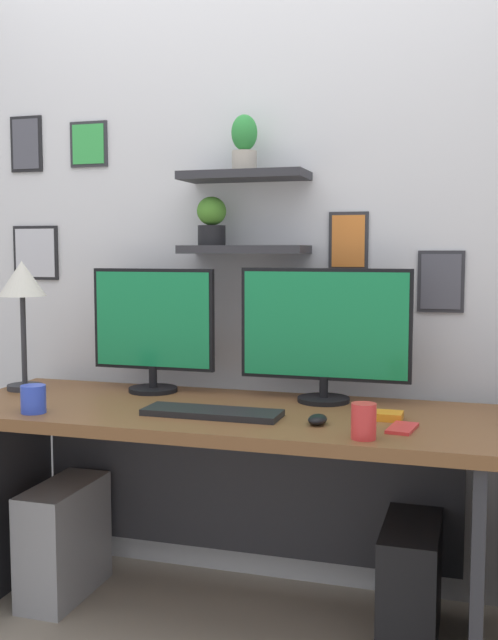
% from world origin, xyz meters
% --- Properties ---
extents(ground_plane, '(8.00, 8.00, 0.00)m').
position_xyz_m(ground_plane, '(0.00, 0.00, 0.00)').
color(ground_plane, tan).
extents(back_wall_assembly, '(4.40, 0.24, 2.70)m').
position_xyz_m(back_wall_assembly, '(-0.00, 0.44, 1.35)').
color(back_wall_assembly, silver).
rests_on(back_wall_assembly, ground).
extents(desk, '(1.80, 0.68, 0.75)m').
position_xyz_m(desk, '(0.00, 0.06, 0.55)').
color(desk, brown).
rests_on(desk, ground).
extents(monitor_left, '(0.47, 0.18, 0.45)m').
position_xyz_m(monitor_left, '(-0.32, 0.22, 0.99)').
color(monitor_left, black).
rests_on(monitor_left, desk).
extents(monitor_right, '(0.59, 0.18, 0.46)m').
position_xyz_m(monitor_right, '(0.32, 0.22, 1.00)').
color(monitor_right, black).
rests_on(monitor_right, desk).
extents(keyboard, '(0.44, 0.14, 0.02)m').
position_xyz_m(keyboard, '(0.03, -0.11, 0.76)').
color(keyboard, black).
rests_on(keyboard, desk).
extents(computer_mouse, '(0.06, 0.09, 0.03)m').
position_xyz_m(computer_mouse, '(0.37, -0.13, 0.77)').
color(computer_mouse, black).
rests_on(computer_mouse, desk).
extents(desk_lamp, '(0.17, 0.17, 0.48)m').
position_xyz_m(desk_lamp, '(-0.80, 0.11, 1.13)').
color(desk_lamp, '#2D2D33').
rests_on(desk_lamp, desk).
extents(cell_phone, '(0.09, 0.15, 0.01)m').
position_xyz_m(cell_phone, '(0.62, -0.12, 0.76)').
color(cell_phone, red).
rests_on(cell_phone, desk).
extents(coffee_mug, '(0.08, 0.08, 0.09)m').
position_xyz_m(coffee_mug, '(-0.54, -0.24, 0.80)').
color(coffee_mug, blue).
rests_on(coffee_mug, desk).
extents(pen_cup, '(0.07, 0.07, 0.10)m').
position_xyz_m(pen_cup, '(0.53, -0.26, 0.80)').
color(pen_cup, red).
rests_on(pen_cup, desk).
extents(scissors_tray, '(0.12, 0.08, 0.02)m').
position_xyz_m(scissors_tray, '(0.55, 0.00, 0.76)').
color(scissors_tray, orange).
rests_on(scissors_tray, desk).
extents(computer_tower_left, '(0.18, 0.40, 0.42)m').
position_xyz_m(computer_tower_left, '(-0.61, 0.05, 0.21)').
color(computer_tower_left, '#99999E').
rests_on(computer_tower_left, ground).
extents(computer_tower_right, '(0.18, 0.40, 0.39)m').
position_xyz_m(computer_tower_right, '(0.64, 0.09, 0.20)').
color(computer_tower_right, black).
rests_on(computer_tower_right, ground).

